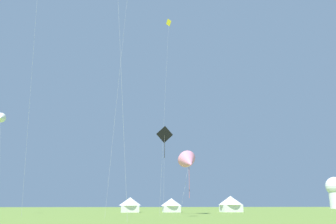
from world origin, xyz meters
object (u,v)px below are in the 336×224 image
(kite_pink_delta, at_px, (189,162))
(festival_tent_left, at_px, (171,205))
(festival_tent_right, at_px, (130,204))
(festival_tent_center, at_px, (231,203))
(kite_white_delta, at_px, (1,118))
(kite_yellow_diamond, at_px, (168,36))
(observatory_dome, at_px, (336,191))
(kite_black_diamond, at_px, (165,136))

(kite_pink_delta, relative_size, festival_tent_left, 2.54)
(festival_tent_right, height_order, festival_tent_center, festival_tent_center)
(kite_white_delta, distance_m, kite_pink_delta, 31.51)
(kite_white_delta, bearing_deg, kite_pink_delta, -2.63)
(festival_tent_left, bearing_deg, kite_yellow_diamond, -99.84)
(festival_tent_left, bearing_deg, kite_white_delta, -160.64)
(kite_pink_delta, bearing_deg, observatory_dome, 43.50)
(kite_pink_delta, height_order, festival_tent_right, kite_pink_delta)
(kite_white_delta, distance_m, festival_tent_right, 27.40)
(kite_white_delta, bearing_deg, festival_tent_right, 25.60)
(observatory_dome, bearing_deg, kite_black_diamond, -136.61)
(kite_black_diamond, distance_m, kite_pink_delta, 6.93)
(kite_black_diamond, xyz_separation_m, festival_tent_left, (3.02, 15.67, -10.22))
(kite_white_delta, xyz_separation_m, kite_pink_delta, (30.70, -1.41, -6.95))
(festival_tent_center, bearing_deg, observatory_dome, 42.33)
(festival_tent_right, distance_m, festival_tent_center, 19.48)
(observatory_dome, bearing_deg, festival_tent_left, -143.33)
(festival_tent_right, relative_size, festival_tent_left, 1.06)
(kite_yellow_diamond, height_order, festival_tent_right, kite_yellow_diamond)
(kite_yellow_diamond, height_order, observatory_dome, kite_yellow_diamond)
(kite_white_delta, bearing_deg, kite_black_diamond, -11.59)
(festival_tent_right, xyz_separation_m, observatory_dome, (71.63, 47.51, 4.50))
(kite_white_delta, xyz_separation_m, festival_tent_right, (21.47, 10.29, -13.56))
(kite_black_diamond, bearing_deg, observatory_dome, 43.39)
(kite_white_delta, bearing_deg, kite_yellow_diamond, -2.55)
(kite_black_diamond, xyz_separation_m, kite_white_delta, (-26.26, 5.38, 3.42))
(festival_tent_right, relative_size, observatory_dome, 0.39)
(festival_tent_left, bearing_deg, kite_pink_delta, -83.08)
(festival_tent_left, relative_size, observatory_dome, 0.37)
(kite_yellow_diamond, height_order, festival_tent_left, kite_yellow_diamond)
(kite_pink_delta, bearing_deg, kite_black_diamond, -138.21)
(kite_black_diamond, height_order, festival_tent_left, kite_black_diamond)
(kite_yellow_diamond, bearing_deg, kite_pink_delta, -3.32)
(kite_black_diamond, bearing_deg, festival_tent_left, 79.08)
(kite_yellow_diamond, bearing_deg, festival_tent_left, 80.16)
(kite_pink_delta, bearing_deg, kite_yellow_diamond, 176.68)
(festival_tent_right, bearing_deg, kite_yellow_diamond, -63.15)
(kite_black_diamond, bearing_deg, kite_pink_delta, 41.79)
(festival_tent_left, distance_m, observatory_dome, 79.69)
(kite_white_delta, relative_size, observatory_dome, 1.48)
(kite_yellow_diamond, distance_m, festival_tent_left, 31.62)
(kite_yellow_diamond, xyz_separation_m, festival_tent_left, (1.99, 11.50, -29.39))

